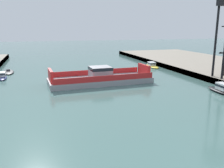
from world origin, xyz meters
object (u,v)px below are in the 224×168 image
at_px(chain_ferry, 100,78).
at_px(moored_boat_far_left, 3,76).
at_px(moored_boat_far_right, 8,72).
at_px(moored_boat_mid_left, 152,65).
at_px(moored_boat_upstream_a, 221,89).

xyz_separation_m(chain_ferry, moored_boat_far_left, (-19.58, 10.62, -0.51)).
distance_m(moored_boat_far_left, moored_boat_far_right, 7.28).
xyz_separation_m(chain_ferry, moored_boat_mid_left, (19.30, 15.87, -0.54)).
relative_size(chain_ferry, moored_boat_far_left, 3.55).
bearing_deg(moored_boat_upstream_a, chain_ferry, 143.69).
height_order(moored_boat_mid_left, moored_boat_far_right, moored_boat_mid_left).
bearing_deg(moored_boat_far_right, moored_boat_mid_left, -2.98).
height_order(chain_ferry, moored_boat_far_right, chain_ferry).
bearing_deg(moored_boat_far_right, chain_ferry, -43.02).
xyz_separation_m(moored_boat_mid_left, moored_boat_far_left, (-38.88, -5.25, 0.03)).
height_order(chain_ferry, moored_boat_upstream_a, chain_ferry).
bearing_deg(moored_boat_far_left, moored_boat_far_right, 86.68).
distance_m(chain_ferry, moored_boat_upstream_a, 22.56).
height_order(moored_boat_mid_left, moored_boat_upstream_a, moored_boat_upstream_a).
height_order(chain_ferry, moored_boat_far_left, chain_ferry).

